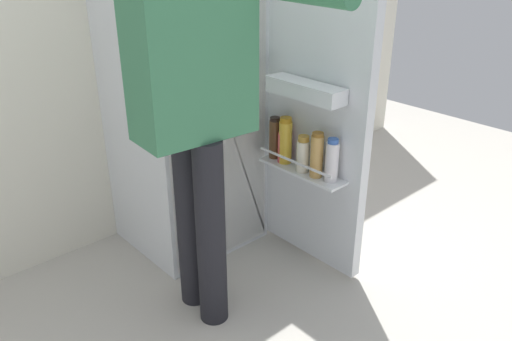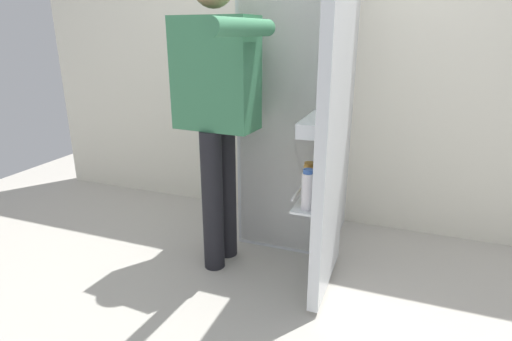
# 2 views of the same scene
# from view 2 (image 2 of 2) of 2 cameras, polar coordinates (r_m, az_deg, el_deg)

# --- Properties ---
(ground_plane) EXTENTS (5.78, 5.78, 0.00)m
(ground_plane) POSITION_cam_2_polar(r_m,az_deg,el_deg) (2.49, 1.90, -13.50)
(ground_plane) COLOR #B7B2A8
(kitchen_wall) EXTENTS (4.40, 0.10, 2.50)m
(kitchen_wall) POSITION_cam_2_polar(r_m,az_deg,el_deg) (2.94, 7.89, 17.06)
(kitchen_wall) COLOR silver
(kitchen_wall) RESTS_ON ground_plane
(refrigerator) EXTENTS (0.66, 1.15, 1.75)m
(refrigerator) POSITION_cam_2_polar(r_m,az_deg,el_deg) (2.60, 6.18, 8.52)
(refrigerator) COLOR silver
(refrigerator) RESTS_ON ground_plane
(person) EXTENTS (0.54, 0.77, 1.64)m
(person) POSITION_cam_2_polar(r_m,az_deg,el_deg) (2.25, -5.27, 10.02)
(person) COLOR black
(person) RESTS_ON ground_plane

